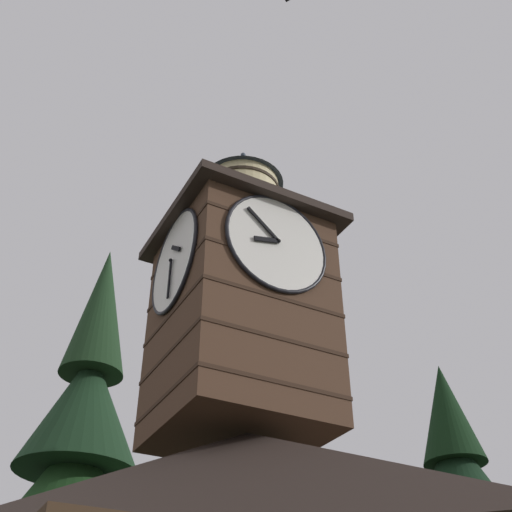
{
  "coord_description": "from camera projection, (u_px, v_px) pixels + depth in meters",
  "views": [
    {
      "loc": [
        7.0,
        10.05,
        2.22
      ],
      "look_at": [
        0.14,
        -2.73,
        12.61
      ],
      "focal_mm": 46.38,
      "sensor_mm": 36.0,
      "label": 1
    }
  ],
  "objects": [
    {
      "name": "clock_tower",
      "position": [
        240.0,
        302.0,
        17.26
      ],
      "size": [
        4.48,
        4.48,
        9.13
      ],
      "color": "#4C3323",
      "rests_on": "building_main"
    }
  ]
}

